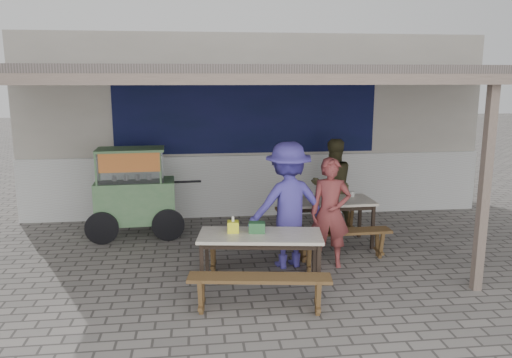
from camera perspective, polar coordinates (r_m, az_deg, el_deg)
The scene contains 17 objects.
ground at distance 7.14m, azimuth 3.11°, elevation -10.47°, with size 60.00×60.00×0.00m, color slate.
back_wall at distance 10.21m, azimuth -0.28°, elevation 6.13°, with size 9.00×1.28×3.50m.
warung_roof at distance 7.51m, azimuth 2.25°, elevation 11.83°, with size 9.00×4.21×2.81m.
table_left at distance 8.10m, azimuth 8.38°, elevation -2.91°, with size 1.39×0.75×0.75m.
bench_left_street at distance 7.57m, azimuth 9.79°, elevation -6.62°, with size 1.48×0.31×0.45m.
bench_left_wall at distance 8.82m, azimuth 7.06°, elevation -3.93°, with size 1.48×0.31×0.45m.
table_right at distance 6.29m, azimuth 0.49°, elevation -6.99°, with size 1.61×0.86×0.75m.
bench_right_street at distance 5.82m, azimuth 0.39°, elevation -12.04°, with size 1.66×0.51×0.45m.
bench_right_wall at distance 7.00m, azimuth 0.57°, elevation -7.91°, with size 1.66×0.51×0.45m.
vendor_cart at distance 8.67m, azimuth -13.75°, elevation -1.13°, with size 1.90×0.80×1.52m.
patron_street_side at distance 7.18m, azimuth 8.48°, elevation -3.81°, with size 0.57×0.38×1.58m, color brown.
patron_wall_side at distance 9.01m, azimuth 8.72°, elevation -0.56°, with size 0.79×0.61×1.62m, color #4E492B.
patron_right_table at distance 7.08m, azimuth 3.67°, elevation -2.98°, with size 1.16×0.67×1.80m, color #4A40AA.
tissue_box at distance 6.33m, azimuth -2.64°, elevation -5.47°, with size 0.14×0.14×0.14m, color yellow.
donation_box at distance 6.31m, azimuth 0.12°, elevation -5.55°, with size 0.20×0.14×0.14m, color #2D6537.
condiment_jar at distance 8.35m, azimuth 10.92°, elevation -1.68°, with size 0.08×0.08×0.09m, color silver.
condiment_bowl at distance 8.09m, azimuth 6.33°, elevation -2.13°, with size 0.19×0.19×0.05m, color silver.
Camera 1 is at (-1.17, -6.52, 2.66)m, focal length 35.00 mm.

